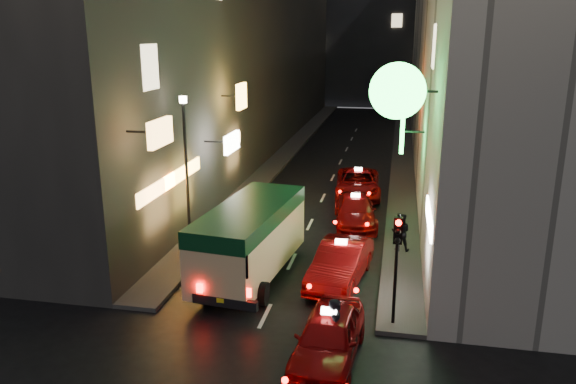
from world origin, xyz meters
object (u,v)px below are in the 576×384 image
Objects in this scene: minibus at (250,233)px; taxi_near at (328,334)px; traffic_light at (397,246)px; lamp_post at (186,165)px; pedestrian_crossing at (336,326)px.

minibus is 6.06m from taxi_near.
lamp_post reaches higher than traffic_light.
lamp_post is (-3.00, 1.74, 1.98)m from minibus.
pedestrian_crossing is (3.68, -4.80, -0.70)m from minibus.
minibus is 6.09m from pedestrian_crossing.
taxi_near is 9.70m from lamp_post.
minibus is at bearing -30.04° from lamp_post.
lamp_post is at bearing 151.09° from traffic_light.
minibus is 1.06× the size of lamp_post.
taxi_near is 1.51× the size of traffic_light.
taxi_near is 2.55× the size of pedestrian_crossing.
traffic_light is 0.56× the size of lamp_post.
minibus is at bearing 125.59° from taxi_near.
pedestrian_crossing is at bearing -44.37° from lamp_post.
pedestrian_crossing is 0.33× the size of lamp_post.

